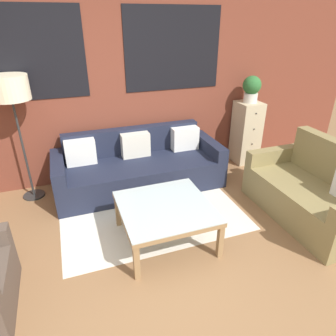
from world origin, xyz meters
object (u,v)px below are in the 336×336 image
at_px(couch_dark, 139,167).
at_px(drawer_cabinet, 246,133).
at_px(potted_plant, 252,88).
at_px(floor_lamp, 10,92).
at_px(coffee_table, 165,211).
at_px(settee_vintage, 312,194).

bearing_deg(couch_dark, drawer_cabinet, 6.41).
distance_m(couch_dark, drawer_cabinet, 1.91).
height_order(couch_dark, potted_plant, potted_plant).
bearing_deg(potted_plant, drawer_cabinet, -90.00).
distance_m(floor_lamp, drawer_cabinet, 3.45).
xyz_separation_m(couch_dark, potted_plant, (1.88, 0.21, 0.95)).
xyz_separation_m(couch_dark, floor_lamp, (-1.45, 0.20, 1.13)).
bearing_deg(drawer_cabinet, potted_plant, 90.00).
xyz_separation_m(couch_dark, drawer_cabinet, (1.88, 0.21, 0.22)).
height_order(floor_lamp, drawer_cabinet, floor_lamp).
relative_size(coffee_table, potted_plant, 2.32).
xyz_separation_m(drawer_cabinet, potted_plant, (-0.00, 0.00, 0.72)).
bearing_deg(settee_vintage, couch_dark, 140.63).
relative_size(settee_vintage, drawer_cabinet, 1.52).
xyz_separation_m(coffee_table, drawer_cabinet, (1.93, 1.48, 0.13)).
height_order(couch_dark, floor_lamp, floor_lamp).
bearing_deg(drawer_cabinet, settee_vintage, -94.38).
height_order(couch_dark, coffee_table, couch_dark).
relative_size(drawer_cabinet, potted_plant, 2.49).
height_order(drawer_cabinet, potted_plant, potted_plant).
bearing_deg(floor_lamp, couch_dark, -7.68).
distance_m(couch_dark, potted_plant, 2.12).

